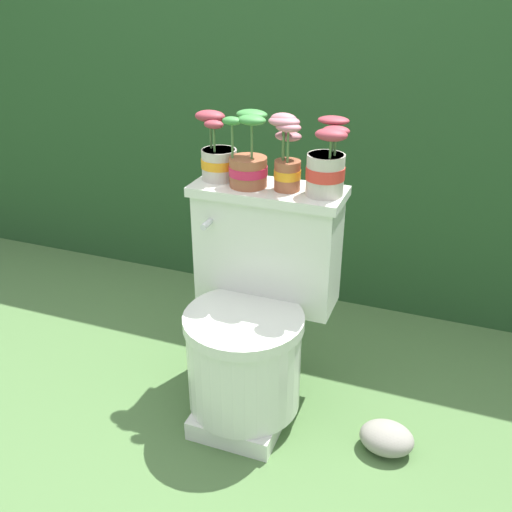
{
  "coord_description": "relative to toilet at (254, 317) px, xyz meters",
  "views": [
    {
      "loc": [
        0.63,
        -1.43,
        1.35
      ],
      "look_at": [
        0.07,
        0.06,
        0.56
      ],
      "focal_mm": 40.0,
      "sensor_mm": 36.0,
      "label": 1
    }
  ],
  "objects": [
    {
      "name": "potted_plant_middle",
      "position": [
        0.06,
        0.13,
        0.51
      ],
      "size": [
        0.1,
        0.1,
        0.23
      ],
      "color": "#9E5638",
      "rests_on": "toilet"
    },
    {
      "name": "toilet",
      "position": [
        0.0,
        0.0,
        0.0
      ],
      "size": [
        0.49,
        0.51,
        0.75
      ],
      "color": "silver",
      "rests_on": "ground"
    },
    {
      "name": "potted_plant_left",
      "position": [
        -0.18,
        0.15,
        0.48
      ],
      "size": [
        0.14,
        0.12,
        0.22
      ],
      "color": "beige",
      "rests_on": "toilet"
    },
    {
      "name": "hedge_backdrop",
      "position": [
        -0.07,
        1.15,
        0.34
      ],
      "size": [
        4.29,
        0.76,
        1.36
      ],
      "color": "#234723",
      "rests_on": "ground"
    },
    {
      "name": "ground_plane",
      "position": [
        -0.07,
        -0.04,
        -0.35
      ],
      "size": [
        12.0,
        12.0,
        0.0
      ],
      "primitive_type": "plane",
      "color": "#4C703D"
    },
    {
      "name": "potted_plant_midleft",
      "position": [
        -0.06,
        0.12,
        0.48
      ],
      "size": [
        0.13,
        0.13,
        0.23
      ],
      "color": "#9E5638",
      "rests_on": "toilet"
    },
    {
      "name": "potted_plant_midright",
      "position": [
        0.18,
        0.12,
        0.49
      ],
      "size": [
        0.13,
        0.14,
        0.23
      ],
      "color": "beige",
      "rests_on": "toilet"
    },
    {
      "name": "garden_stone",
      "position": [
        0.47,
        -0.07,
        -0.3
      ],
      "size": [
        0.17,
        0.14,
        0.09
      ],
      "color": "gray",
      "rests_on": "ground"
    }
  ]
}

